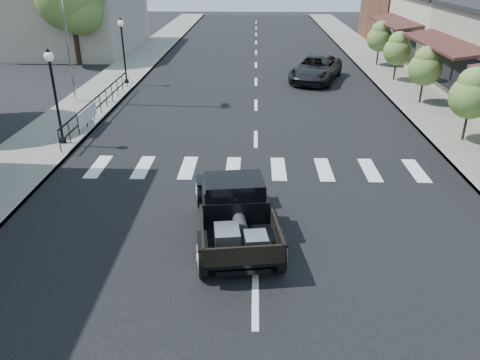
{
  "coord_description": "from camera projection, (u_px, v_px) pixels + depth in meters",
  "views": [
    {
      "loc": [
        -0.08,
        -11.09,
        6.67
      ],
      "look_at": [
        -0.46,
        0.96,
        1.0
      ],
      "focal_mm": 35.0,
      "sensor_mm": 36.0,
      "label": 1
    }
  ],
  "objects": [
    {
      "name": "small_tree_e",
      "position": [
        379.0,
        44.0,
        31.6
      ],
      "size": [
        1.67,
        1.67,
        2.79
      ],
      "primitive_type": null,
      "color": "#557335",
      "rests_on": "sidewalk_right"
    },
    {
      "name": "small_tree_c",
      "position": [
        424.0,
        76.0,
        23.14
      ],
      "size": [
        1.61,
        1.61,
        2.68
      ],
      "primitive_type": null,
      "color": "#557335",
      "rests_on": "sidewalk_right"
    },
    {
      "name": "small_tree_b",
      "position": [
        469.0,
        106.0,
        18.19
      ],
      "size": [
        1.67,
        1.67,
        2.79
      ],
      "primitive_type": null,
      "color": "#557335",
      "rests_on": "sidewalk_right"
    },
    {
      "name": "low_building_left",
      "position": [
        70.0,
        18.0,
        37.55
      ],
      "size": [
        10.0,
        12.0,
        5.0
      ],
      "primitive_type": "cube",
      "color": "#A99E8E",
      "rests_on": "ground"
    },
    {
      "name": "road_markings",
      "position": [
        256.0,
        117.0,
        21.91
      ],
      "size": [
        12.0,
        60.0,
        0.06
      ],
      "primitive_type": null,
      "color": "silver",
      "rests_on": "ground"
    },
    {
      "name": "hotrod_pickup",
      "position": [
        235.0,
        209.0,
        12.15
      ],
      "size": [
        2.8,
        4.93,
        1.62
      ],
      "primitive_type": null,
      "rotation": [
        0.0,
        0.0,
        0.14
      ],
      "color": "black",
      "rests_on": "ground"
    },
    {
      "name": "sidewalk_left",
      "position": [
        107.0,
        88.0,
        26.64
      ],
      "size": [
        3.0,
        80.0,
        0.15
      ],
      "primitive_type": "cube",
      "color": "gray",
      "rests_on": "ground"
    },
    {
      "name": "sidewalk_right",
      "position": [
        408.0,
        90.0,
        26.16
      ],
      "size": [
        3.0,
        80.0,
        0.15
      ],
      "primitive_type": "cube",
      "color": "gray",
      "rests_on": "ground"
    },
    {
      "name": "banner",
      "position": [
        88.0,
        120.0,
        20.12
      ],
      "size": [
        0.04,
        2.2,
        0.6
      ],
      "primitive_type": null,
      "color": "silver",
      "rests_on": "sidewalk_left"
    },
    {
      "name": "lamp_post_b",
      "position": [
        56.0,
        97.0,
        17.67
      ],
      "size": [
        0.36,
        0.36,
        3.65
      ],
      "primitive_type": null,
      "color": "black",
      "rests_on": "sidewalk_left"
    },
    {
      "name": "second_car",
      "position": [
        316.0,
        69.0,
        28.22
      ],
      "size": [
        3.99,
        5.75,
        1.46
      ],
      "primitive_type": "imported",
      "rotation": [
        0.0,
        0.0,
        -0.33
      ],
      "color": "black",
      "rests_on": "ground"
    },
    {
      "name": "road",
      "position": [
        256.0,
        90.0,
        26.43
      ],
      "size": [
        14.0,
        80.0,
        0.02
      ],
      "primitive_type": "cube",
      "color": "black",
      "rests_on": "ground"
    },
    {
      "name": "railing",
      "position": [
        100.0,
        103.0,
        21.84
      ],
      "size": [
        0.08,
        10.0,
        1.0
      ],
      "primitive_type": null,
      "color": "black",
      "rests_on": "sidewalk_left"
    },
    {
      "name": "far_building_right",
      "position": [
        438.0,
        1.0,
        39.87
      ],
      "size": [
        11.0,
        10.0,
        7.0
      ],
      "primitive_type": "cube",
      "color": "brown",
      "rests_on": "ground"
    },
    {
      "name": "ground",
      "position": [
        256.0,
        228.0,
        12.87
      ],
      "size": [
        120.0,
        120.0,
        0.0
      ],
      "primitive_type": "plane",
      "color": "black",
      "rests_on": "ground"
    },
    {
      "name": "small_tree_d",
      "position": [
        397.0,
        57.0,
        27.61
      ],
      "size": [
        1.63,
        1.63,
        2.71
      ],
      "primitive_type": null,
      "color": "#557335",
      "rests_on": "sidewalk_right"
    },
    {
      "name": "storefront_far",
      "position": [
        480.0,
        33.0,
        31.38
      ],
      "size": [
        10.0,
        9.0,
        4.5
      ],
      "primitive_type": "cube",
      "color": "beige",
      "rests_on": "ground"
    },
    {
      "name": "lamp_post_c",
      "position": [
        124.0,
        51.0,
        26.71
      ],
      "size": [
        0.36,
        0.36,
        3.65
      ],
      "primitive_type": null,
      "color": "black",
      "rests_on": "sidewalk_left"
    },
    {
      "name": "big_tree_far",
      "position": [
        72.0,
        13.0,
        31.66
      ],
      "size": [
        4.68,
        4.68,
        6.87
      ],
      "primitive_type": null,
      "color": "#537130",
      "rests_on": "ground"
    }
  ]
}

